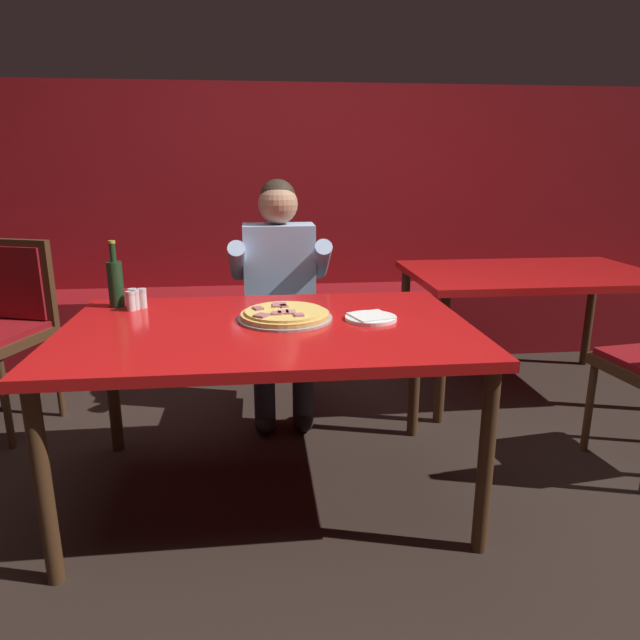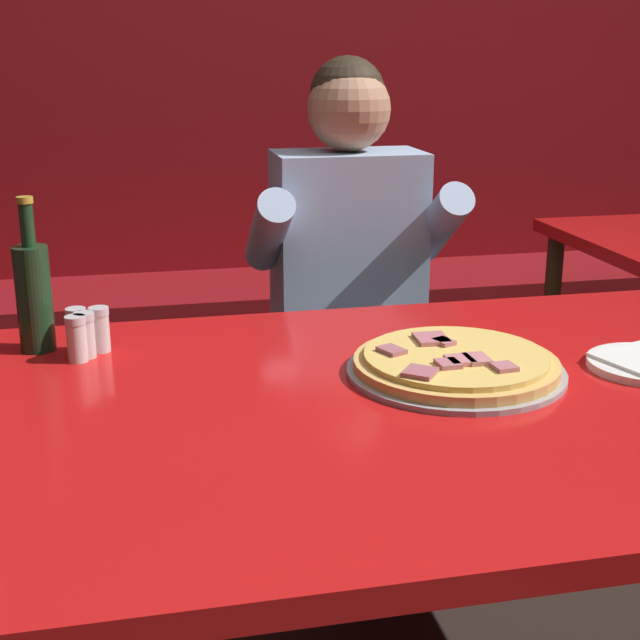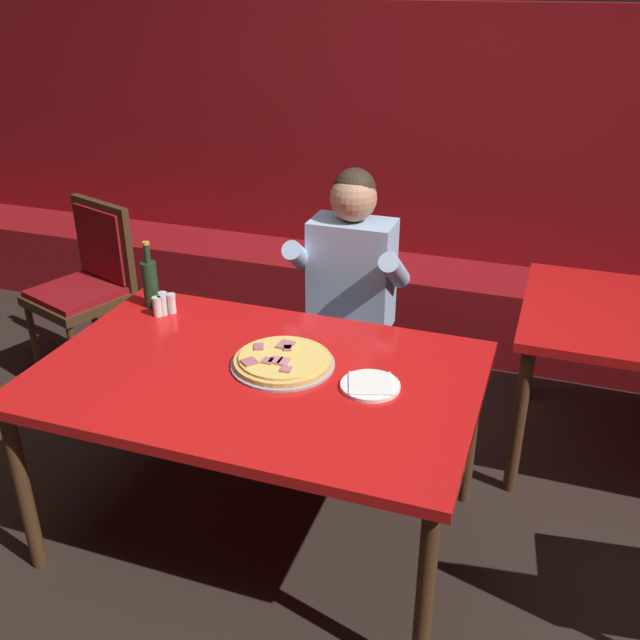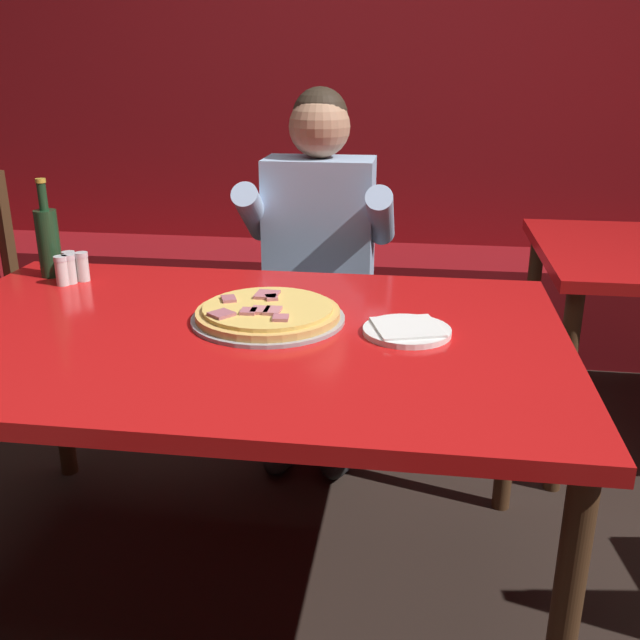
# 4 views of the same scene
# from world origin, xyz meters

# --- Properties ---
(booth_wall_panel) EXTENTS (6.80, 0.16, 1.90)m
(booth_wall_panel) POSITION_xyz_m (0.00, 2.18, 0.95)
(booth_wall_panel) COLOR maroon
(booth_wall_panel) RESTS_ON ground_plane
(booth_bench) EXTENTS (6.46, 0.48, 0.46)m
(booth_bench) POSITION_xyz_m (0.00, 1.86, 0.23)
(booth_bench) COLOR maroon
(booth_bench) RESTS_ON ground_plane
(main_dining_table) EXTENTS (1.59, 1.04, 0.74)m
(main_dining_table) POSITION_xyz_m (0.00, 0.00, 0.68)
(main_dining_table) COLOR #422816
(main_dining_table) RESTS_ON ground_plane
(pizza) EXTENTS (0.38, 0.38, 0.05)m
(pizza) POSITION_xyz_m (0.07, 0.07, 0.76)
(pizza) COLOR #9E9EA3
(pizza) RESTS_ON main_dining_table
(beer_bottle) EXTENTS (0.07, 0.07, 0.29)m
(beer_bottle) POSITION_xyz_m (-0.65, 0.37, 0.85)
(beer_bottle) COLOR #19381E
(beer_bottle) RESTS_ON main_dining_table
(shaker_red_pepper_flakes) EXTENTS (0.04, 0.04, 0.09)m
(shaker_red_pepper_flakes) POSITION_xyz_m (-0.58, 0.34, 0.78)
(shaker_red_pepper_flakes) COLOR silver
(shaker_red_pepper_flakes) RESTS_ON main_dining_table
(shaker_black_pepper) EXTENTS (0.04, 0.04, 0.09)m
(shaker_black_pepper) POSITION_xyz_m (-0.54, 0.33, 0.78)
(shaker_black_pepper) COLOR silver
(shaker_black_pepper) RESTS_ON main_dining_table
(shaker_oregano) EXTENTS (0.04, 0.04, 0.09)m
(shaker_oregano) POSITION_xyz_m (-0.58, 0.29, 0.78)
(shaker_oregano) COLOR silver
(shaker_oregano) RESTS_ON main_dining_table
(shaker_parmesan) EXTENTS (0.04, 0.04, 0.09)m
(shaker_parmesan) POSITION_xyz_m (-0.56, 0.31, 0.78)
(shaker_parmesan) COLOR silver
(shaker_parmesan) RESTS_ON main_dining_table
(diner_seated_blue_shirt) EXTENTS (0.53, 0.53, 1.27)m
(diner_seated_blue_shirt) POSITION_xyz_m (0.08, 0.82, 0.71)
(diner_seated_blue_shirt) COLOR black
(diner_seated_blue_shirt) RESTS_ON ground_plane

